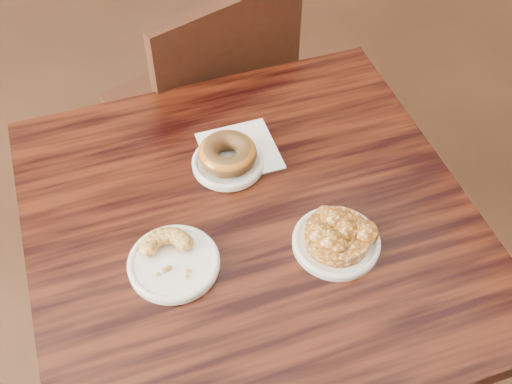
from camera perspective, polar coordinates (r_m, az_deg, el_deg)
name	(u,v)px	position (r m, az deg, el deg)	size (l,w,h in m)	color
floor	(272,372)	(1.86, 1.43, -15.70)	(5.00, 5.00, 0.00)	black
cafe_table	(253,319)	(1.51, -0.28, -11.20)	(0.82, 0.82, 0.75)	black
chair_far	(196,110)	(1.85, -5.32, 7.31)	(0.44, 0.44, 0.90)	black
napkin	(240,151)	(1.31, -1.48, 3.69)	(0.15, 0.15, 0.00)	white
plate_donut	(228,163)	(1.28, -2.52, 2.60)	(0.14, 0.14, 0.01)	silver
plate_cruller	(174,263)	(1.14, -7.32, -6.32)	(0.16, 0.16, 0.01)	white
plate_fritter	(336,243)	(1.17, 7.13, -4.48)	(0.16, 0.16, 0.01)	silver
glazed_donut	(227,154)	(1.26, -2.56, 3.42)	(0.12, 0.12, 0.04)	brown
apple_fritter	(337,234)	(1.15, 7.26, -3.74)	(0.16, 0.16, 0.04)	#462007
cruller_fragment	(173,257)	(1.12, -7.42, -5.72)	(0.11, 0.11, 0.03)	brown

